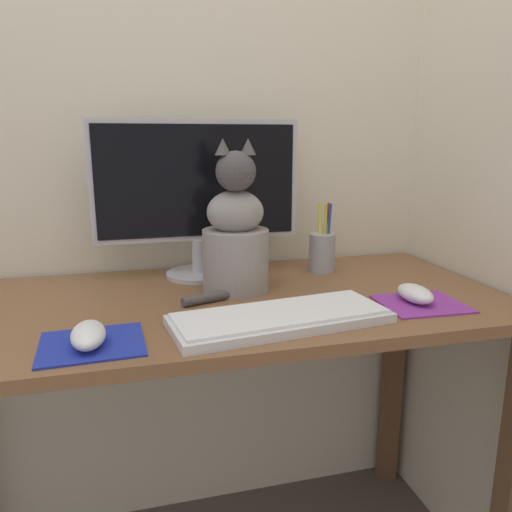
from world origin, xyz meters
The scene contains 11 objects.
wall_back centered at (0.00, 0.33, 1.25)m, with size 7.00×0.04×2.50m.
wall_side_right centered at (0.68, 0.00, 1.25)m, with size 0.04×7.00×2.50m.
desk centered at (0.00, 0.00, 0.64)m, with size 1.30×0.59×0.75m.
monitor centered at (0.00, 0.20, 0.97)m, with size 0.51×0.17×0.39m.
keyboard centered at (0.10, -0.18, 0.76)m, with size 0.43×0.21×0.02m.
mousepad_left centered at (-0.24, -0.19, 0.75)m, with size 0.18×0.16×0.00m.
mousepad_right centered at (0.42, -0.15, 0.75)m, with size 0.18×0.16×0.00m.
computer_mouse_left centered at (-0.25, -0.20, 0.77)m, with size 0.06×0.11×0.04m.
computer_mouse_right centered at (0.41, -0.14, 0.77)m, with size 0.06×0.10×0.04m.
cat centered at (0.06, 0.05, 0.88)m, with size 0.22×0.18×0.34m.
pen_cup centered at (0.32, 0.16, 0.80)m, with size 0.07×0.07×0.18m.
Camera 1 is at (-0.17, -1.03, 1.10)m, focal length 35.00 mm.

